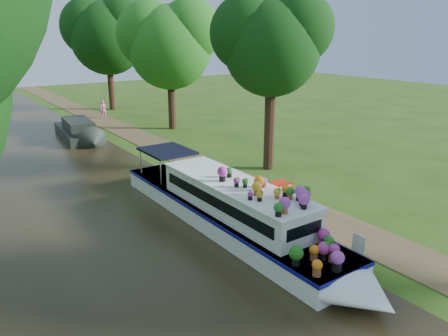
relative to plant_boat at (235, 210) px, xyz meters
The scene contains 11 objects.
ground 3.29m from the plant_boat, 45.00° to the left, with size 100.00×100.00×0.00m, color #284912.
canal_water 4.45m from the plant_boat, 149.04° to the left, with size 10.00×100.00×0.02m, color black.
towpath 4.20m from the plant_boat, 33.11° to the left, with size 2.20×100.00×0.03m, color brown.
plant_boat is the anchor object (origin of this frame).
tree_near_overhang 9.89m from the plant_boat, 41.36° to the left, with size 5.52×5.28×8.99m.
tree_near_mid 19.41m from the plant_boat, 68.77° to the left, with size 6.90×6.60×9.40m.
tree_near_far 29.67m from the plant_boat, 77.60° to the left, with size 7.59×7.26×10.30m.
second_boat 17.83m from the plant_boat, 90.60° to the left, with size 2.58×7.09×1.34m.
sandwich_board 2.98m from the plant_boat, 13.55° to the left, with size 0.74×0.63×1.14m.
pedestrian_pink 24.79m from the plant_boat, 80.72° to the left, with size 0.54×0.35×1.48m, color #E35DA3.
verge_plant 7.19m from the plant_boat, 76.69° to the left, with size 0.40×0.34×0.44m, color #217128.
Camera 1 is at (-10.90, -13.99, 6.94)m, focal length 35.00 mm.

